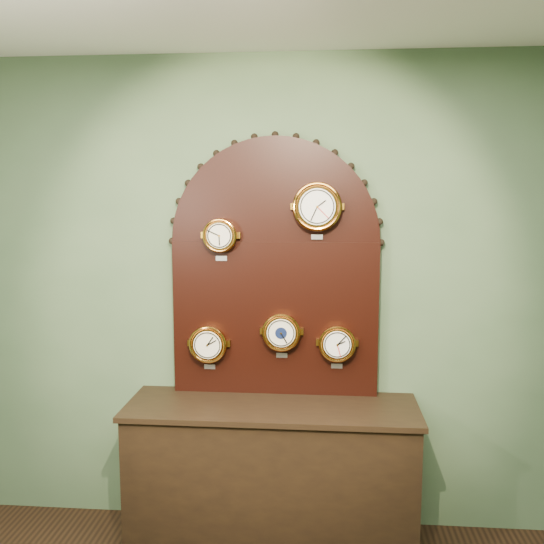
# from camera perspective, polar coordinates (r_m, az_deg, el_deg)

# --- Properties ---
(wall_back) EXTENTS (4.00, 0.00, 4.00)m
(wall_back) POSITION_cam_1_polar(r_m,az_deg,el_deg) (3.55, 0.35, -2.35)
(wall_back) COLOR #4A6545
(wall_back) RESTS_ON ground
(shop_counter) EXTENTS (1.60, 0.50, 0.80)m
(shop_counter) POSITION_cam_1_polar(r_m,az_deg,el_deg) (3.61, -0.03, -18.97)
(shop_counter) COLOR black
(shop_counter) RESTS_ON ground_plane
(display_board) EXTENTS (1.26, 0.06, 1.53)m
(display_board) POSITION_cam_1_polar(r_m,az_deg,el_deg) (3.47, 0.29, 1.19)
(display_board) COLOR black
(display_board) RESTS_ON shop_counter
(roman_clock) EXTENTS (0.20, 0.08, 0.25)m
(roman_clock) POSITION_cam_1_polar(r_m,az_deg,el_deg) (3.43, -4.96, 3.49)
(roman_clock) COLOR #C37829
(roman_clock) RESTS_ON display_board
(arabic_clock) EXTENTS (0.27, 0.08, 0.32)m
(arabic_clock) POSITION_cam_1_polar(r_m,az_deg,el_deg) (3.37, 4.33, 6.23)
(arabic_clock) COLOR #C37829
(arabic_clock) RESTS_ON display_board
(hygrometer) EXTENTS (0.22, 0.08, 0.27)m
(hygrometer) POSITION_cam_1_polar(r_m,az_deg,el_deg) (3.54, -6.08, -6.82)
(hygrometer) COLOR #C37829
(hygrometer) RESTS_ON display_board
(barometer) EXTENTS (0.22, 0.08, 0.27)m
(barometer) POSITION_cam_1_polar(r_m,az_deg,el_deg) (3.47, 0.90, -5.73)
(barometer) COLOR #C37829
(barometer) RESTS_ON display_board
(tide_clock) EXTENTS (0.21, 0.08, 0.26)m
(tide_clock) POSITION_cam_1_polar(r_m,az_deg,el_deg) (3.48, 6.23, -6.78)
(tide_clock) COLOR #C37829
(tide_clock) RESTS_ON display_board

